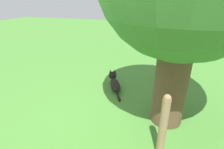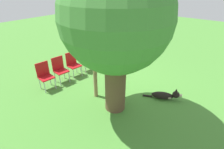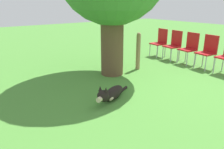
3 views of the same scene
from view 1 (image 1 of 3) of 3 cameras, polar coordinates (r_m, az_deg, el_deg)
The scene contains 3 objects.
ground_plane at distance 3.51m, azimuth -0.26°, elevation -15.06°, with size 30.00×30.00×0.00m, color #478433.
dog at distance 4.61m, azimuth 0.80°, elevation -2.63°, with size 1.10×0.61×0.39m.
fence_post at distance 2.72m, azimuth 16.38°, elevation -15.67°, with size 0.12×0.12×1.04m.
Camera 1 is at (2.60, 0.79, 2.22)m, focal length 28.00 mm.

